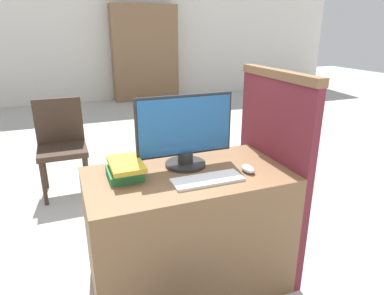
# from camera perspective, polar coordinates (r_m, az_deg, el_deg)

# --- Properties ---
(wall_back) EXTENTS (12.00, 0.06, 2.80)m
(wall_back) POSITION_cam_1_polar(r_m,az_deg,el_deg) (7.70, -17.44, 17.67)
(wall_back) COLOR silver
(wall_back) RESTS_ON ground_plane
(desk) EXTENTS (1.14, 0.64, 0.75)m
(desk) POSITION_cam_1_polar(r_m,az_deg,el_deg) (2.12, -0.69, -13.72)
(desk) COLOR brown
(desk) RESTS_ON ground_plane
(carrel_divider) EXTENTS (0.07, 0.74, 1.30)m
(carrel_divider) POSITION_cam_1_polar(r_m,az_deg,el_deg) (2.27, 13.08, -3.77)
(carrel_divider) COLOR maroon
(carrel_divider) RESTS_ON ground_plane
(monitor) EXTENTS (0.58, 0.24, 0.43)m
(monitor) POSITION_cam_1_polar(r_m,az_deg,el_deg) (1.98, -1.16, 2.51)
(monitor) COLOR #282828
(monitor) RESTS_ON desk
(keyboard) EXTENTS (0.39, 0.14, 0.02)m
(keyboard) POSITION_cam_1_polar(r_m,az_deg,el_deg) (1.84, 2.61, -5.39)
(keyboard) COLOR white
(keyboard) RESTS_ON desk
(mouse) EXTENTS (0.06, 0.11, 0.04)m
(mouse) POSITION_cam_1_polar(r_m,az_deg,el_deg) (1.97, 9.31, -3.52)
(mouse) COLOR silver
(mouse) RESTS_ON desk
(book_stack) EXTENTS (0.19, 0.28, 0.09)m
(book_stack) POSITION_cam_1_polar(r_m,az_deg,el_deg) (1.91, -11.08, -3.54)
(book_stack) COLOR #2D7F42
(book_stack) RESTS_ON desk
(far_chair) EXTENTS (0.44, 0.44, 0.90)m
(far_chair) POSITION_cam_1_polar(r_m,az_deg,el_deg) (3.49, -20.96, 1.03)
(far_chair) COLOR #38281E
(far_chair) RESTS_ON ground_plane
(bookshelf_far) EXTENTS (1.40, 0.32, 1.98)m
(bookshelf_far) POSITION_cam_1_polar(r_m,az_deg,el_deg) (7.67, -7.82, 15.25)
(bookshelf_far) COLOR #846042
(bookshelf_far) RESTS_ON ground_plane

